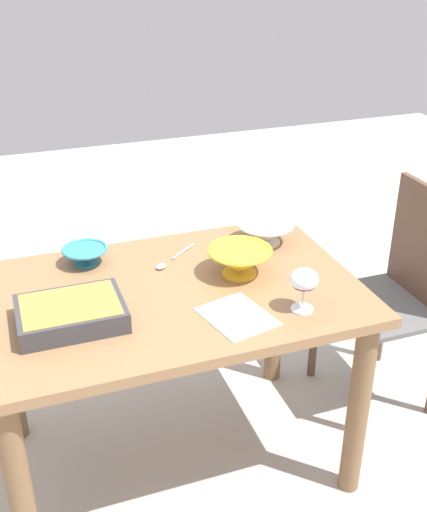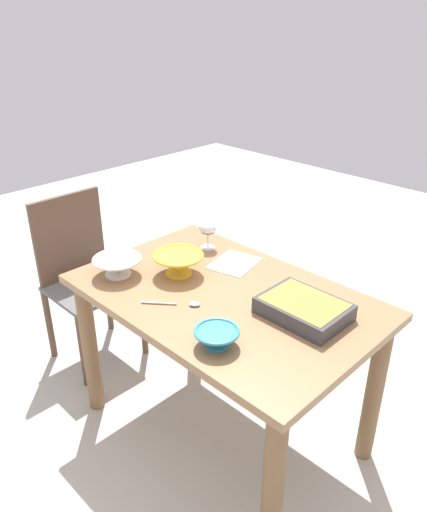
% 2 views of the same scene
% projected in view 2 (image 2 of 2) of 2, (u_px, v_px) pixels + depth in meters
% --- Properties ---
extents(ground_plane, '(8.00, 8.00, 0.00)m').
position_uv_depth(ground_plane, '(222.00, 428.00, 2.36)').
color(ground_plane, '#B2ADA3').
extents(dining_table, '(1.24, 0.81, 0.75)m').
position_uv_depth(dining_table, '(224.00, 320.00, 2.08)').
color(dining_table, olive).
rests_on(dining_table, ground_plane).
extents(chair, '(0.38, 0.43, 0.92)m').
position_uv_depth(chair, '(83.00, 272.00, 2.70)').
color(chair, '#595959').
rests_on(chair, ground_plane).
extents(wine_glass, '(0.09, 0.09, 0.14)m').
position_uv_depth(wine_glass, '(208.00, 229.00, 2.37)').
color(wine_glass, white).
rests_on(wine_glass, dining_table).
extents(casserole_dish, '(0.31, 0.23, 0.07)m').
position_uv_depth(casserole_dish, '(304.00, 308.00, 1.86)').
color(casserole_dish, '#38383D').
rests_on(casserole_dish, dining_table).
extents(mixing_bowl, '(0.22, 0.22, 0.10)m').
position_uv_depth(mixing_bowl, '(178.00, 263.00, 2.15)').
color(mixing_bowl, yellow).
rests_on(mixing_bowl, dining_table).
extents(small_bowl, '(0.16, 0.16, 0.06)m').
position_uv_depth(small_bowl, '(217.00, 337.00, 1.69)').
color(small_bowl, teal).
rests_on(small_bowl, dining_table).
extents(serving_bowl, '(0.21, 0.21, 0.08)m').
position_uv_depth(serving_bowl, '(118.00, 265.00, 2.14)').
color(serving_bowl, white).
rests_on(serving_bowl, dining_table).
extents(serving_spoon, '(0.19, 0.16, 0.01)m').
position_uv_depth(serving_spoon, '(183.00, 304.00, 1.94)').
color(serving_spoon, silver).
rests_on(serving_spoon, dining_table).
extents(napkin, '(0.23, 0.26, 0.00)m').
position_uv_depth(napkin, '(235.00, 263.00, 2.26)').
color(napkin, '#B2CCB7').
rests_on(napkin, dining_table).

